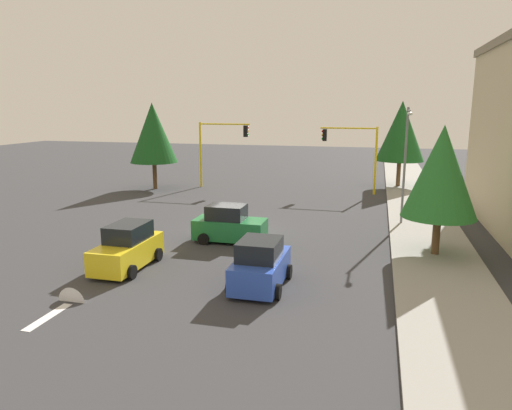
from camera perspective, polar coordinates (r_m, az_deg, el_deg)
ground_plane at (r=27.02m, az=-2.39°, el=-3.24°), size 120.00×120.00×0.00m
sidewalk_kerb at (r=30.89m, az=19.47°, el=-1.86°), size 80.00×4.00×0.15m
lane_arrow_near at (r=18.51m, az=-22.37°, el=-11.40°), size 2.40×1.10×1.10m
traffic_signal_far_left at (r=39.14m, az=11.67°, el=6.99°), size 0.36×4.59×5.47m
traffic_signal_far_right at (r=41.28m, az=-4.41°, el=7.65°), size 0.36×4.59×5.70m
street_lamp_curbside at (r=28.74m, az=17.69°, el=5.93°), size 2.15×0.28×7.00m
tree_roadside_far at (r=43.05m, az=17.17°, el=8.54°), size 4.12×4.12×7.52m
tree_roadside_near at (r=23.33m, az=21.53°, el=3.74°), size 3.43×3.43×6.23m
tree_opposite_side at (r=41.44m, az=-12.37°, el=8.53°), size 4.03×4.03×7.36m
car_green at (r=24.89m, az=-3.26°, el=-2.44°), size 2.02×3.75×1.98m
car_yellow at (r=21.65m, az=-15.30°, el=-5.05°), size 3.95×1.97×1.98m
car_blue at (r=18.71m, az=0.55°, el=-7.30°), size 3.63×2.06×1.98m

